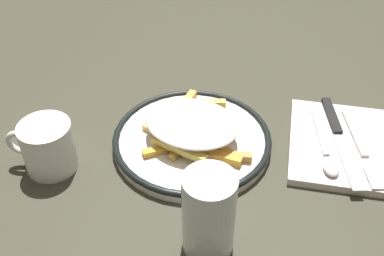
# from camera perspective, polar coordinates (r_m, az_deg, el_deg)

# --- Properties ---
(ground_plane) EXTENTS (2.60, 2.60, 0.00)m
(ground_plane) POSITION_cam_1_polar(r_m,az_deg,el_deg) (0.74, -0.00, -2.07)
(ground_plane) COLOR #383729
(plate) EXTENTS (0.25, 0.25, 0.02)m
(plate) POSITION_cam_1_polar(r_m,az_deg,el_deg) (0.74, -0.00, -1.46)
(plate) COLOR silver
(plate) RESTS_ON ground_plane
(fries_heap) EXTENTS (0.18, 0.20, 0.04)m
(fries_heap) POSITION_cam_1_polar(r_m,az_deg,el_deg) (0.72, 0.11, 0.07)
(fries_heap) COLOR #C68A40
(fries_heap) RESTS_ON plate
(napkin) EXTENTS (0.17, 0.21, 0.01)m
(napkin) POSITION_cam_1_polar(r_m,az_deg,el_deg) (0.77, 17.44, -1.94)
(napkin) COLOR silver
(napkin) RESTS_ON ground_plane
(fork) EXTENTS (0.04, 0.18, 0.01)m
(fork) POSITION_cam_1_polar(r_m,az_deg,el_deg) (0.76, 19.86, -2.22)
(fork) COLOR silver
(fork) RESTS_ON napkin
(knife) EXTENTS (0.04, 0.21, 0.01)m
(knife) POSITION_cam_1_polar(r_m,az_deg,el_deg) (0.78, 17.25, -0.49)
(knife) COLOR black
(knife) RESTS_ON napkin
(spoon) EXTENTS (0.03, 0.15, 0.01)m
(spoon) POSITION_cam_1_polar(r_m,az_deg,el_deg) (0.73, 16.02, -3.01)
(spoon) COLOR silver
(spoon) RESTS_ON napkin
(water_glass) EXTENTS (0.06, 0.06, 0.12)m
(water_glass) POSITION_cam_1_polar(r_m,az_deg,el_deg) (0.57, 2.04, -10.39)
(water_glass) COLOR silver
(water_glass) RESTS_ON ground_plane
(coffee_mug) EXTENTS (0.10, 0.08, 0.08)m
(coffee_mug) POSITION_cam_1_polar(r_m,az_deg,el_deg) (0.71, -17.14, -2.17)
(coffee_mug) COLOR white
(coffee_mug) RESTS_ON ground_plane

